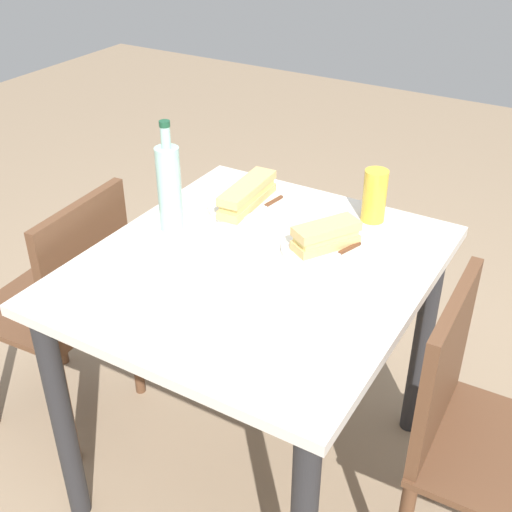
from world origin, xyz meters
TOP-DOWN VIEW (x-y plane):
  - ground_plane at (0.00, 0.00)m, footprint 8.00×8.00m
  - dining_table at (0.00, 0.00)m, footprint 0.95×0.85m
  - chair_far at (0.00, 0.62)m, footprint 0.41×0.41m
  - chair_near at (0.11, -0.62)m, footprint 0.43×0.43m
  - plate_near at (-0.25, -0.18)m, footprint 0.24×0.24m
  - baguette_sandwich_near at (-0.25, -0.18)m, footprint 0.25×0.08m
  - knife_near at (-0.26, -0.12)m, footprint 0.18×0.04m
  - plate_far at (-0.14, 0.13)m, footprint 0.24×0.24m
  - baguette_sandwich_far at (-0.14, 0.13)m, footprint 0.19×0.15m
  - knife_far at (-0.13, 0.18)m, footprint 0.17×0.07m
  - water_bottle at (-0.04, -0.30)m, footprint 0.07×0.07m
  - beer_glass at (-0.38, 0.17)m, footprint 0.07×0.07m
  - paper_napkin at (0.28, 0.07)m, footprint 0.16×0.16m

SIDE VIEW (x-z plane):
  - ground_plane at x=0.00m, z-range 0.00..0.00m
  - chair_far at x=0.00m, z-range 0.06..0.92m
  - chair_near at x=0.11m, z-range 0.06..0.92m
  - dining_table at x=0.00m, z-range 0.25..1.03m
  - paper_napkin at x=0.28m, z-range 0.77..0.78m
  - plate_near at x=-0.25m, z-range 0.77..0.79m
  - plate_far at x=-0.14m, z-range 0.77..0.79m
  - knife_near at x=-0.26m, z-range 0.79..0.80m
  - knife_far at x=-0.13m, z-range 0.79..0.80m
  - baguette_sandwich_near at x=-0.25m, z-range 0.79..0.86m
  - baguette_sandwich_far at x=-0.14m, z-range 0.79..0.86m
  - beer_glass at x=-0.38m, z-range 0.77..0.93m
  - water_bottle at x=-0.04m, z-range 0.74..1.06m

